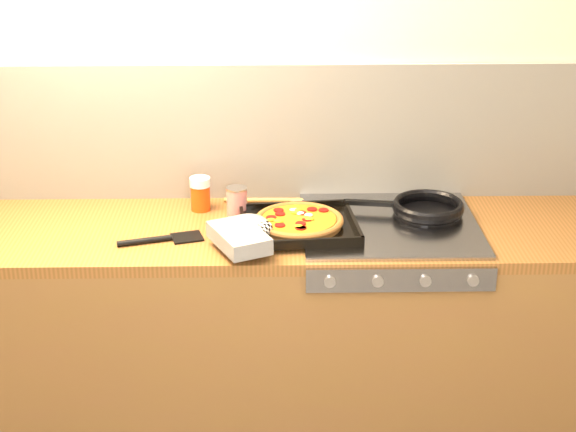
{
  "coord_description": "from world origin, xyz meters",
  "views": [
    {
      "loc": [
        0.05,
        -1.67,
        2.1
      ],
      "look_at": [
        0.1,
        1.08,
        0.95
      ],
      "focal_mm": 55.0,
      "sensor_mm": 36.0,
      "label": 1
    }
  ],
  "objects_px": {
    "tomato_can": "(237,202)",
    "frying_pan": "(426,208)",
    "juice_glass": "(200,194)",
    "pizza_on_tray": "(282,226)"
  },
  "relations": [
    {
      "from": "pizza_on_tray",
      "to": "juice_glass",
      "type": "relative_size",
      "value": 4.19
    },
    {
      "from": "frying_pan",
      "to": "juice_glass",
      "type": "xyz_separation_m",
      "value": [
        -0.8,
        0.09,
        0.03
      ]
    },
    {
      "from": "pizza_on_tray",
      "to": "tomato_can",
      "type": "bearing_deg",
      "value": 129.32
    },
    {
      "from": "tomato_can",
      "to": "frying_pan",
      "type": "bearing_deg",
      "value": -3.37
    },
    {
      "from": "juice_glass",
      "to": "pizza_on_tray",
      "type": "bearing_deg",
      "value": -40.54
    },
    {
      "from": "pizza_on_tray",
      "to": "tomato_can",
      "type": "height_order",
      "value": "tomato_can"
    },
    {
      "from": "pizza_on_tray",
      "to": "frying_pan",
      "type": "xyz_separation_m",
      "value": [
        0.51,
        0.15,
        -0.0
      ]
    },
    {
      "from": "pizza_on_tray",
      "to": "tomato_can",
      "type": "xyz_separation_m",
      "value": [
        -0.16,
        0.19,
        0.01
      ]
    },
    {
      "from": "tomato_can",
      "to": "juice_glass",
      "type": "relative_size",
      "value": 0.86
    },
    {
      "from": "frying_pan",
      "to": "tomato_can",
      "type": "bearing_deg",
      "value": 176.63
    }
  ]
}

